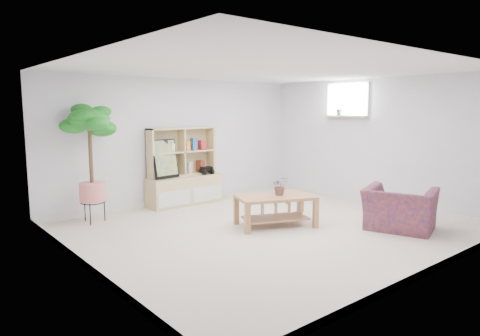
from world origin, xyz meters
TOP-DOWN VIEW (x-y plane):
  - floor at (0.00, 0.00)m, footprint 5.50×5.00m
  - ceiling at (0.00, 0.00)m, footprint 5.50×5.00m
  - walls at (0.00, 0.00)m, footprint 5.51×5.01m
  - baseboard at (0.00, 0.00)m, footprint 5.50×5.00m
  - window at (2.73, 0.60)m, footprint 0.10×0.98m
  - window_sill at (2.67, 0.60)m, footprint 0.14×1.00m
  - storage_unit at (-0.06, 2.24)m, footprint 1.47×0.50m
  - poster at (-0.48, 2.22)m, footprint 0.53×0.19m
  - toy_truck at (0.40, 2.17)m, footprint 0.34×0.25m
  - coffee_table at (0.21, 0.03)m, footprint 1.34×1.05m
  - table_plant at (0.31, 0.03)m, footprint 0.32×0.29m
  - floor_tree at (-1.91, 2.05)m, footprint 0.77×0.77m
  - armchair at (1.51, -1.32)m, footprint 1.14×1.22m
  - sill_plant at (2.67, 0.74)m, footprint 0.17×0.15m

SIDE VIEW (x-z plane):
  - floor at x=0.00m, z-range -0.01..0.01m
  - baseboard at x=0.00m, z-range 0.00..0.10m
  - coffee_table at x=0.21m, z-range 0.00..0.48m
  - armchair at x=1.51m, z-range 0.00..0.74m
  - table_plant at x=0.31m, z-range 0.48..0.77m
  - toy_truck at x=0.40m, z-range 0.55..0.72m
  - storage_unit at x=-0.06m, z-range 0.00..1.47m
  - poster at x=-0.48m, z-range 0.55..1.28m
  - floor_tree at x=-1.91m, z-range 0.00..1.91m
  - walls at x=0.00m, z-range 0.00..2.40m
  - window_sill at x=2.67m, z-range 1.66..1.70m
  - sill_plant at x=2.67m, z-range 1.70..1.97m
  - window at x=2.73m, z-range 1.66..2.34m
  - ceiling at x=0.00m, z-range 2.40..2.40m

